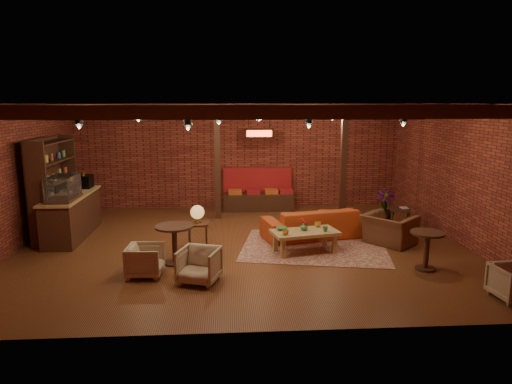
{
  "coord_description": "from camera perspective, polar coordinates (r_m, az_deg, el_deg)",
  "views": [
    {
      "loc": [
        -0.34,
        -10.0,
        3.24
      ],
      "look_at": [
        0.32,
        0.2,
        1.21
      ],
      "focal_mm": 32.0,
      "sensor_mm": 36.0,
      "label": 1
    }
  ],
  "objects": [
    {
      "name": "floor",
      "position": [
        10.52,
        -1.69,
        -6.73
      ],
      "size": [
        10.0,
        10.0,
        0.0
      ],
      "primitive_type": "plane",
      "color": "#3C1F0F",
      "rests_on": "ground"
    },
    {
      "name": "service_counter",
      "position": [
        11.88,
        -22.07,
        -1.47
      ],
      "size": [
        0.8,
        2.5,
        1.6
      ],
      "primitive_type": null,
      "color": "#331A11",
      "rests_on": "ground"
    },
    {
      "name": "armchair_a",
      "position": [
        8.92,
        -13.69,
        -8.14
      ],
      "size": [
        0.63,
        0.67,
        0.66
      ],
      "primitive_type": "imported",
      "rotation": [
        0.0,
        0.0,
        1.52
      ],
      "color": "beige",
      "rests_on": "floor"
    },
    {
      "name": "armchair_right",
      "position": [
        10.96,
        16.37,
        -3.92
      ],
      "size": [
        1.22,
        1.25,
        0.93
      ],
      "primitive_type": "imported",
      "rotation": [
        0.0,
        0.0,
        2.3
      ],
      "color": "brown",
      "rests_on": "floor"
    },
    {
      "name": "plant_tall",
      "position": [
        12.48,
        16.0,
        2.31
      ],
      "size": [
        1.86,
        1.86,
        2.81
      ],
      "primitive_type": "imported",
      "rotation": [
        0.0,
        0.0,
        -0.21
      ],
      "color": "#4C7F4C",
      "rests_on": "floor"
    },
    {
      "name": "armchair_b",
      "position": [
        8.44,
        -7.14,
        -8.87
      ],
      "size": [
        0.85,
        0.82,
        0.7
      ],
      "primitive_type": "imported",
      "rotation": [
        0.0,
        0.0,
        -0.31
      ],
      "color": "beige",
      "rests_on": "floor"
    },
    {
      "name": "ceiling_beams",
      "position": [
        10.01,
        -1.79,
        10.29
      ],
      "size": [
        9.8,
        6.4,
        0.22
      ],
      "primitive_type": null,
      "color": "#331A11",
      "rests_on": "ceiling"
    },
    {
      "name": "plant_counter",
      "position": [
        11.96,
        -21.47,
        0.7
      ],
      "size": [
        0.35,
        0.39,
        0.3
      ],
      "primitive_type": "imported",
      "color": "#337F33",
      "rests_on": "service_counter"
    },
    {
      "name": "ceiling_pipe",
      "position": [
        11.61,
        -2.05,
        9.28
      ],
      "size": [
        9.6,
        0.12,
        0.12
      ],
      "primitive_type": "cylinder",
      "rotation": [
        0.0,
        1.57,
        0.0
      ],
      "color": "black",
      "rests_on": "ceiling"
    },
    {
      "name": "shelving_hutch",
      "position": [
        12.03,
        -23.87,
        0.48
      ],
      "size": [
        0.52,
        2.0,
        2.4
      ],
      "primitive_type": null,
      "color": "#331A11",
      "rests_on": "ground"
    },
    {
      "name": "post_right",
      "position": [
        12.51,
        10.88,
        3.48
      ],
      "size": [
        0.16,
        0.16,
        3.2
      ],
      "primitive_type": "cube",
      "color": "#331A11",
      "rests_on": "ground"
    },
    {
      "name": "post_left",
      "position": [
        12.71,
        -4.85,
        3.76
      ],
      "size": [
        0.16,
        0.16,
        3.2
      ],
      "primitive_type": "cube",
      "color": "#331A11",
      "rests_on": "ground"
    },
    {
      "name": "side_table_book",
      "position": [
        12.21,
        17.61,
        -2.16
      ],
      "size": [
        0.65,
        0.65,
        0.59
      ],
      "rotation": [
        0.0,
        0.0,
        -0.33
      ],
      "color": "#331A11",
      "rests_on": "floor"
    },
    {
      "name": "side_table_lamp",
      "position": [
        10.28,
        -7.33,
        -2.93
      ],
      "size": [
        0.49,
        0.49,
        0.98
      ],
      "rotation": [
        0.0,
        0.0,
        0.06
      ],
      "color": "#331A11",
      "rests_on": "floor"
    },
    {
      "name": "rug",
      "position": [
        10.49,
        7.28,
        -6.83
      ],
      "size": [
        3.61,
        3.01,
        0.01
      ],
      "primitive_type": "cube",
      "rotation": [
        0.0,
        0.0,
        -0.19
      ],
      "color": "maroon",
      "rests_on": "floor"
    },
    {
      "name": "wall_left",
      "position": [
        11.16,
        -28.35,
        1.41
      ],
      "size": [
        0.02,
        8.0,
        3.2
      ],
      "primitive_type": "cube",
      "color": "maroon",
      "rests_on": "ground"
    },
    {
      "name": "ceiling",
      "position": [
        10.01,
        -1.79,
        10.98
      ],
      "size": [
        10.0,
        8.0,
        0.02
      ],
      "primitive_type": "cube",
      "color": "black",
      "rests_on": "wall_back"
    },
    {
      "name": "wall_back",
      "position": [
        14.1,
        -2.3,
        4.52
      ],
      "size": [
        10.0,
        0.02,
        3.2
      ],
      "primitive_type": "cube",
      "color": "maroon",
      "rests_on": "ground"
    },
    {
      "name": "coffee_table",
      "position": [
        9.99,
        6.03,
        -5.16
      ],
      "size": [
        1.54,
        1.0,
        0.74
      ],
      "rotation": [
        0.0,
        0.0,
        0.22
      ],
      "color": "olive",
      "rests_on": "floor"
    },
    {
      "name": "wall_right",
      "position": [
        11.45,
        24.14,
        2.0
      ],
      "size": [
        0.02,
        8.0,
        3.2
      ],
      "primitive_type": "cube",
      "color": "maroon",
      "rests_on": "ground"
    },
    {
      "name": "sofa",
      "position": [
        11.16,
        7.3,
        -3.82
      ],
      "size": [
        2.64,
        1.5,
        0.73
      ],
      "primitive_type": "imported",
      "rotation": [
        0.0,
        0.0,
        3.37
      ],
      "color": "#B13C18",
      "rests_on": "floor"
    },
    {
      "name": "round_table_left",
      "position": [
        9.39,
        -10.16,
        -5.66
      ],
      "size": [
        0.77,
        0.77,
        0.8
      ],
      "color": "#331A11",
      "rests_on": "floor"
    },
    {
      "name": "ceiling_spotlights",
      "position": [
        10.02,
        -1.78,
        9.04
      ],
      "size": [
        6.4,
        4.4,
        0.28
      ],
      "primitive_type": null,
      "color": "black",
      "rests_on": "ceiling"
    },
    {
      "name": "banquette",
      "position": [
        13.86,
        0.26,
        -0.19
      ],
      "size": [
        2.1,
        0.7,
        1.0
      ],
      "primitive_type": null,
      "color": "#AA1C21",
      "rests_on": "ground"
    },
    {
      "name": "service_sign",
      "position": [
        13.17,
        0.4,
        7.33
      ],
      "size": [
        0.86,
        0.06,
        0.3
      ],
      "primitive_type": "cube",
      "color": "#FF3C19",
      "rests_on": "ceiling"
    },
    {
      "name": "round_table_right",
      "position": [
        9.53,
        20.59,
        -6.16
      ],
      "size": [
        0.65,
        0.65,
        0.77
      ],
      "color": "#331A11",
      "rests_on": "floor"
    },
    {
      "name": "wall_front",
      "position": [
        6.23,
        -0.47,
        -4.03
      ],
      "size": [
        10.0,
        0.02,
        3.2
      ],
      "primitive_type": "cube",
      "color": "maroon",
      "rests_on": "ground"
    }
  ]
}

